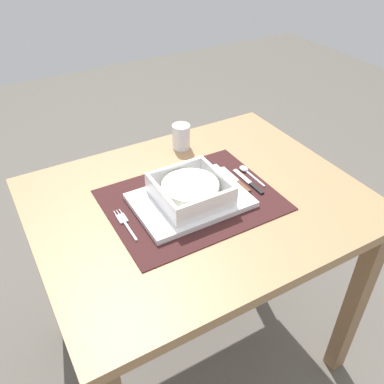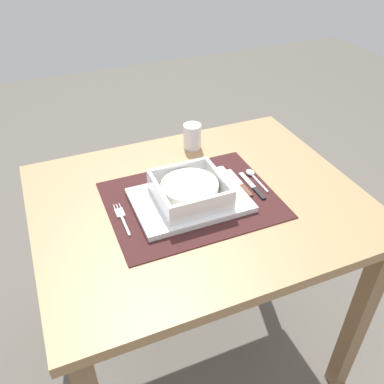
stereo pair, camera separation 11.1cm
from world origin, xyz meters
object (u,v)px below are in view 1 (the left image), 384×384
porridge_bowl (190,191)px  bread_knife (237,181)px  fork (124,222)px  drinking_glass (181,138)px  spoon (246,171)px  dining_table (198,227)px  butter_knife (250,183)px

porridge_bowl → bread_knife: 0.17m
fork → drinking_glass: size_ratio=1.63×
porridge_bowl → spoon: (0.22, 0.04, -0.04)m
dining_table → porridge_bowl: size_ratio=4.95×
porridge_bowl → fork: porridge_bowl is taller
spoon → butter_knife: 0.06m
fork → spoon: 0.41m
butter_knife → bread_knife: size_ratio=0.98×
dining_table → butter_knife: (0.16, -0.02, 0.11)m
bread_knife → drinking_glass: bearing=99.1°
dining_table → drinking_glass: bearing=71.3°
dining_table → fork: (-0.22, 0.00, 0.11)m
dining_table → drinking_glass: (0.09, 0.26, 0.14)m
porridge_bowl → spoon: 0.23m
dining_table → spoon: size_ratio=7.63×
dining_table → bread_knife: bearing=3.6°
butter_knife → drinking_glass: 0.29m
bread_knife → dining_table: bearing=-177.4°
fork → drinking_glass: 0.41m
dining_table → drinking_glass: 0.31m
butter_knife → spoon: bearing=65.3°
spoon → drinking_glass: bearing=116.0°
dining_table → spoon: (0.19, 0.03, 0.11)m
butter_knife → bread_knife: 0.04m
porridge_bowl → drinking_glass: bearing=66.1°
spoon → butter_knife: size_ratio=0.85×
porridge_bowl → bread_knife: bearing=6.4°
dining_table → bread_knife: 0.18m
spoon → dining_table: bearing=-166.5°
fork → bread_knife: bearing=3.5°
butter_knife → bread_knife: (-0.03, 0.03, 0.00)m
porridge_bowl → drinking_glass: size_ratio=2.23×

